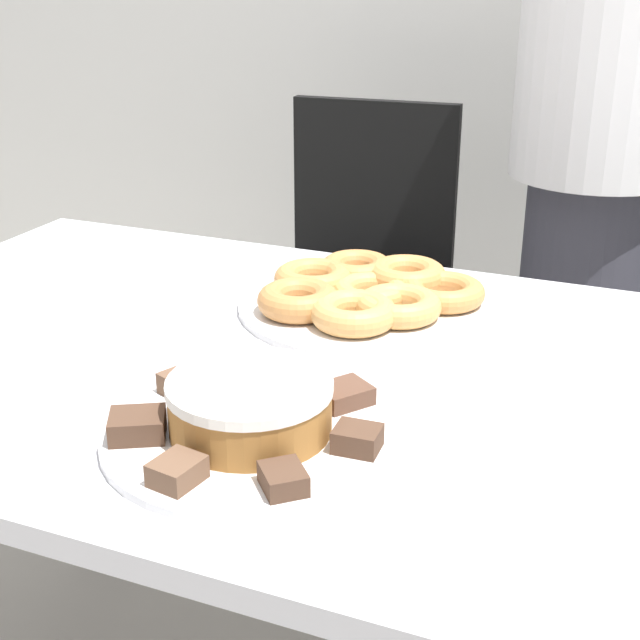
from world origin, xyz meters
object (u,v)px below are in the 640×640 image
at_px(office_chair_left, 355,314).
at_px(plate_cake, 251,434).
at_px(plate_donuts, 370,305).
at_px(person_standing, 597,142).
at_px(frosted_cake, 250,406).
at_px(napkin, 23,307).

distance_m(office_chair_left, plate_cake, 1.15).
distance_m(plate_cake, plate_donuts, 0.41).
height_order(person_standing, plate_donuts, person_standing).
height_order(plate_cake, frosted_cake, frosted_cake).
xyz_separation_m(person_standing, plate_donuts, (-0.24, -0.64, -0.14)).
height_order(frosted_cake, napkin, frosted_cake).
relative_size(person_standing, frosted_cake, 9.38).
distance_m(frosted_cake, napkin, 0.53).
relative_size(plate_cake, plate_donuts, 0.83).
bearing_deg(plate_donuts, person_standing, 69.67).
height_order(person_standing, office_chair_left, person_standing).
height_order(person_standing, napkin, person_standing).
xyz_separation_m(office_chair_left, plate_cake, (0.27, -1.07, 0.31)).
bearing_deg(frosted_cake, office_chair_left, 104.29).
height_order(person_standing, frosted_cake, person_standing).
height_order(plate_donuts, frosted_cake, frosted_cake).
bearing_deg(frosted_cake, person_standing, 77.66).
bearing_deg(office_chair_left, frosted_cake, -79.07).
relative_size(plate_cake, napkin, 2.48).
relative_size(person_standing, plate_donuts, 4.28).
height_order(plate_donuts, napkin, plate_donuts).
height_order(person_standing, plate_cake, person_standing).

